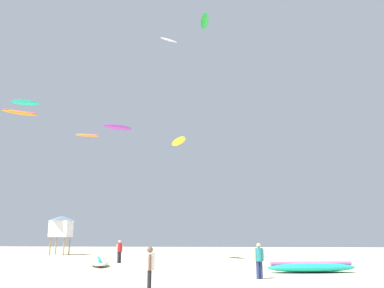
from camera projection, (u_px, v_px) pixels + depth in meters
person_foreground at (150, 266)px, 15.67m from camera, size 0.39×0.57×1.74m
person_midground at (259, 258)px, 20.59m from camera, size 0.52×0.40×1.76m
person_left at (119, 250)px, 31.71m from camera, size 0.40×0.48×1.73m
kite_grounded_near at (99, 262)px, 28.62m from camera, size 2.72×4.82×0.58m
kite_grounded_mid at (311, 267)px, 23.74m from camera, size 5.46×2.38×0.67m
lifeguard_tower at (61, 226)px, 43.91m from camera, size 2.30×2.30×4.15m
kite_aloft_0 at (88, 135)px, 49.80m from camera, size 2.94×1.77×0.45m
kite_aloft_1 at (169, 40)px, 50.40m from camera, size 2.29×1.98×0.55m
kite_aloft_2 at (118, 127)px, 46.29m from camera, size 3.33×2.69×0.57m
kite_aloft_3 at (179, 141)px, 36.96m from camera, size 2.21×3.80×0.48m
kite_aloft_4 at (205, 21)px, 38.03m from camera, size 1.30×2.93×0.70m
kite_aloft_5 at (20, 113)px, 35.08m from camera, size 2.83×2.39×0.49m
kite_aloft_6 at (25, 103)px, 46.17m from camera, size 3.21×1.86×0.58m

